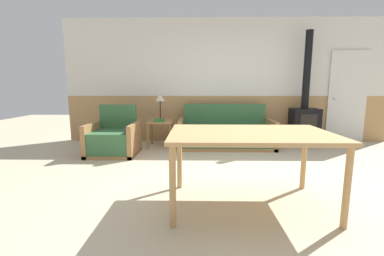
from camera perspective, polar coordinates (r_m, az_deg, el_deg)
ground_plane at (r=3.48m, az=12.62°, el=-11.80°), size 16.00×16.00×0.00m
wall_back at (r=5.85m, az=7.91°, el=10.24°), size 7.20×0.06×2.70m
couch at (r=5.31m, az=7.47°, el=-1.42°), size 1.91×0.84×0.86m
armchair at (r=4.93m, az=-16.99°, el=-2.50°), size 0.86×0.80×0.89m
side_table at (r=5.33m, az=-7.03°, el=0.58°), size 0.51×0.51×0.54m
table_lamp at (r=5.36m, az=-7.10°, el=6.34°), size 0.20×0.20×0.55m
book_stack at (r=5.23m, az=-7.39°, el=1.69°), size 0.23×0.19×0.05m
dining_table at (r=2.67m, az=12.77°, el=-2.44°), size 1.62×1.02×0.78m
wood_stove at (r=5.92m, az=23.76°, el=2.66°), size 0.55×0.42×2.37m
entry_door at (r=6.65m, az=31.22°, el=5.89°), size 0.84×0.09×2.01m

